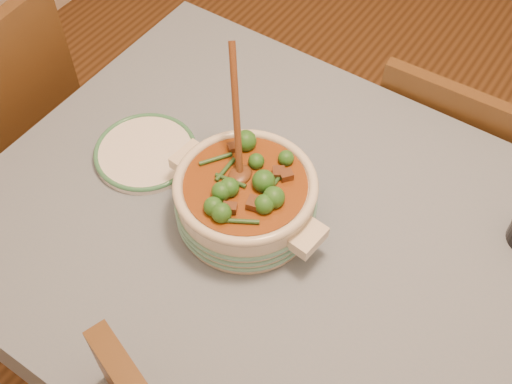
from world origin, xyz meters
TOP-DOWN VIEW (x-y plane):
  - dining_table at (0.00, 0.00)m, footprint 1.68×1.08m
  - stew_casserole at (-0.24, -0.01)m, footprint 0.39×0.33m
  - white_plate at (-0.54, 0.00)m, footprint 0.29×0.29m
  - chair_far at (0.00, 0.67)m, footprint 0.40×0.40m
  - chair_left at (-1.13, -0.01)m, footprint 0.47×0.47m

SIDE VIEW (x-z plane):
  - chair_far at x=0.00m, z-range 0.06..0.88m
  - chair_left at x=-1.13m, z-range 0.06..1.00m
  - dining_table at x=0.00m, z-range 0.29..1.04m
  - white_plate at x=-0.54m, z-range 0.76..0.78m
  - stew_casserole at x=-0.24m, z-range 0.65..1.02m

